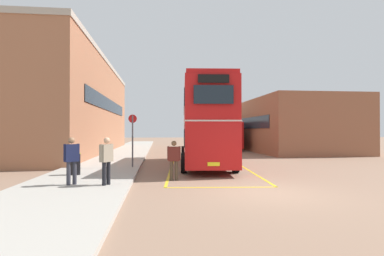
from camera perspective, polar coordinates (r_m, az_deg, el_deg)
The scene contains 12 objects.
ground_plane at distance 24.51m, azimuth 2.02°, elevation -5.31°, with size 135.60×135.60×0.00m, color #846651.
sidewalk_left at distance 26.81m, azimuth -12.67°, elevation -4.73°, with size 4.00×57.60×0.14m, color #A39E93.
brick_building_left at distance 30.11m, azimuth -20.26°, elevation 3.63°, with size 5.51×25.59×8.41m.
depot_building_right at distance 32.76m, azimuth 17.41°, elevation 0.40°, with size 8.33×15.67×5.11m.
double_decker_bus at distance 17.90m, azimuth 2.47°, elevation 0.96°, with size 3.34×9.93×4.75m.
single_deck_bus at distance 34.00m, azimuth 5.65°, elevation -1.20°, with size 2.79×9.50×3.02m.
pedestrian_boarding at distance 12.67m, azimuth -3.39°, elevation -5.54°, with size 0.55×0.25×1.64m.
pedestrian_waiting_near at distance 11.21m, azimuth -15.71°, elevation -5.31°, with size 0.45×0.52×1.68m.
pedestrian_waiting_far at distance 11.64m, azimuth -21.57°, elevation -5.11°, with size 0.52×0.46×1.68m.
litter_bin at distance 14.26m, azimuth -20.93°, elevation -6.27°, with size 0.43×0.43×0.94m.
bus_stop_sign at distance 16.38m, azimuth -11.05°, elevation -1.39°, with size 0.44×0.08×2.77m.
bay_marking_yellow at distance 16.18m, azimuth 3.23°, elevation -7.78°, with size 5.07×12.09×0.01m.
Camera 1 is at (-3.50, -9.77, 2.05)m, focal length 28.55 mm.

